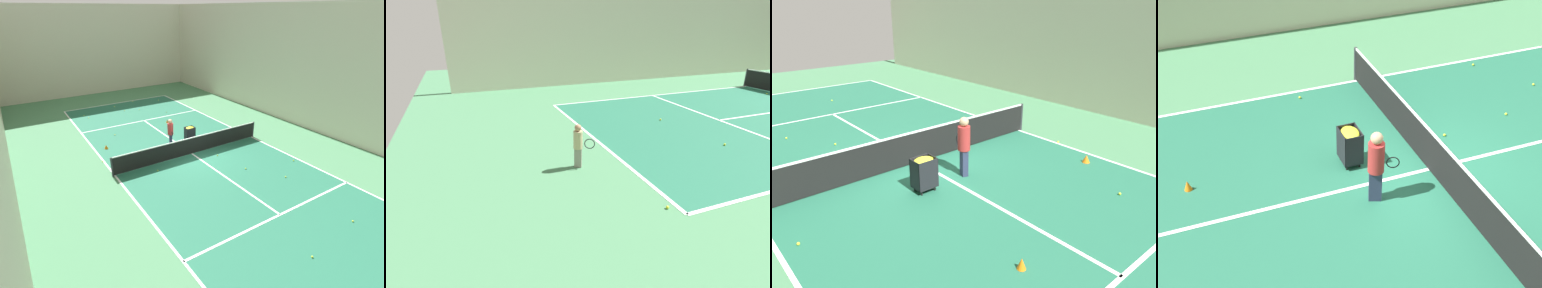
% 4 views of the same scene
% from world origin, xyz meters
% --- Properties ---
extents(ground_plane, '(36.67, 36.67, 0.00)m').
position_xyz_m(ground_plane, '(0.00, 0.00, 0.00)').
color(ground_plane, '#477F56').
extents(court_playing_area, '(9.14, 24.07, 0.00)m').
position_xyz_m(court_playing_area, '(0.00, 0.00, 0.00)').
color(court_playing_area, '#23664C').
rests_on(court_playing_area, ground).
extents(line_baseline_near, '(9.14, 0.10, 0.00)m').
position_xyz_m(line_baseline_near, '(0.00, -12.04, 0.01)').
color(line_baseline_near, white).
rests_on(line_baseline_near, ground).
extents(line_sideline_left, '(0.10, 24.07, 0.00)m').
position_xyz_m(line_sideline_left, '(-4.57, 0.00, 0.01)').
color(line_sideline_left, white).
rests_on(line_sideline_left, ground).
extents(line_service_near, '(9.14, 0.10, 0.00)m').
position_xyz_m(line_service_near, '(0.00, -6.62, 0.01)').
color(line_service_near, white).
rests_on(line_service_near, ground).
extents(line_service_far, '(9.14, 0.10, 0.00)m').
position_xyz_m(line_service_far, '(0.00, 6.62, 0.01)').
color(line_service_far, white).
rests_on(line_service_far, ground).
extents(line_centre_service, '(0.10, 13.24, 0.00)m').
position_xyz_m(line_centre_service, '(0.00, 0.00, 0.01)').
color(line_centre_service, white).
rests_on(line_centre_service, ground).
extents(hall_enclosure_left, '(0.15, 32.97, 8.01)m').
position_xyz_m(hall_enclosure_left, '(-8.94, 0.00, 4.01)').
color(hall_enclosure_left, beige).
rests_on(hall_enclosure_left, ground).
extents(tennis_net, '(9.44, 0.10, 1.03)m').
position_xyz_m(tennis_net, '(0.00, 0.00, 0.53)').
color(tennis_net, '#2D2D33').
rests_on(tennis_net, ground).
extents(coach_at_net, '(0.44, 0.71, 1.72)m').
position_xyz_m(coach_at_net, '(-0.51, 1.57, 0.99)').
color(coach_at_net, '#2D3351').
rests_on(coach_at_net, ground).
extents(ball_cart, '(0.58, 0.45, 0.94)m').
position_xyz_m(ball_cart, '(0.87, 1.62, 0.65)').
color(ball_cart, black).
rests_on(ball_cart, ground).
extents(training_cone_0, '(0.18, 0.18, 0.23)m').
position_xyz_m(training_cone_0, '(1.23, 5.29, 0.12)').
color(training_cone_0, orange).
rests_on(training_cone_0, ground).
extents(training_cone_1, '(0.23, 0.23, 0.24)m').
position_xyz_m(training_cone_1, '(-3.93, 3.33, 0.12)').
color(training_cone_1, orange).
rests_on(training_cone_1, ground).
extents(tennis_ball_0, '(0.07, 0.07, 0.07)m').
position_xyz_m(tennis_ball_0, '(-2.57, -0.76, 0.04)').
color(tennis_ball_0, yellow).
rests_on(tennis_ball_0, ground).
extents(tennis_ball_2, '(0.07, 0.07, 0.07)m').
position_xyz_m(tennis_ball_2, '(-4.64, 1.77, 0.04)').
color(tennis_ball_2, yellow).
rests_on(tennis_ball_2, ground).
extents(tennis_ball_4, '(0.07, 0.07, 0.07)m').
position_xyz_m(tennis_ball_4, '(2.47, -4.72, 0.04)').
color(tennis_ball_4, yellow).
rests_on(tennis_ball_4, ground).
extents(tennis_ball_8, '(0.07, 0.07, 0.07)m').
position_xyz_m(tennis_ball_8, '(1.07, -1.00, 0.04)').
color(tennis_ball_8, yellow).
rests_on(tennis_ball_8, ground).
extents(tennis_ball_9, '(0.07, 0.07, 0.07)m').
position_xyz_m(tennis_ball_9, '(-0.84, -8.79, 0.04)').
color(tennis_ball_9, yellow).
rests_on(tennis_ball_9, ground).
extents(tennis_ball_11, '(0.07, 0.07, 0.07)m').
position_xyz_m(tennis_ball_11, '(-2.80, 5.04, 0.04)').
color(tennis_ball_11, yellow).
rests_on(tennis_ball_11, ground).
extents(tennis_ball_13, '(0.07, 0.07, 0.07)m').
position_xyz_m(tennis_ball_13, '(1.37, -3.03, 0.04)').
color(tennis_ball_13, yellow).
rests_on(tennis_ball_13, ground).
extents(tennis_ball_14, '(0.07, 0.07, 0.07)m').
position_xyz_m(tennis_ball_14, '(4.17, 1.87, 0.04)').
color(tennis_ball_14, yellow).
rests_on(tennis_ball_14, ground).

